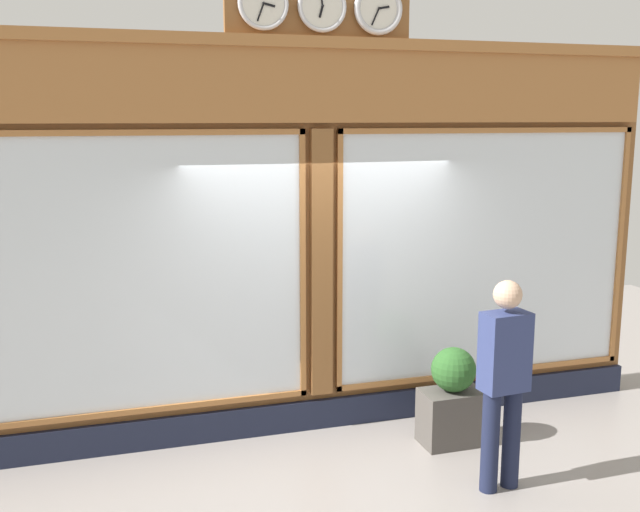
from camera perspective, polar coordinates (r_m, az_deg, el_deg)
shop_facade at (r=6.88m, az=-0.31°, el=1.51°), size 6.85×0.42×4.14m
pedestrian at (r=6.00m, az=13.87°, el=-8.92°), size 0.38×0.25×1.69m
planter_box at (r=6.95m, az=10.05°, el=-12.02°), size 0.56×0.36×0.49m
planter_shrub at (r=6.80m, az=10.17°, el=-8.54°), size 0.40×0.40×0.40m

